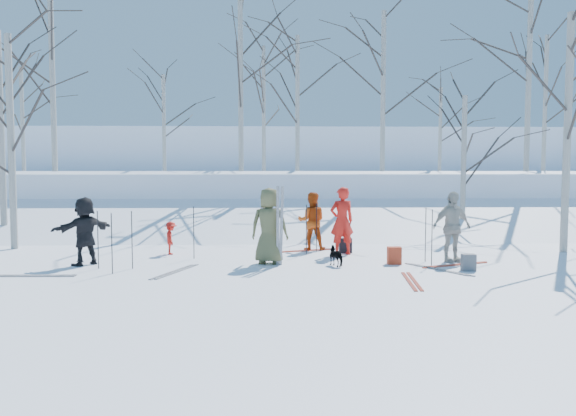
{
  "coord_description": "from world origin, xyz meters",
  "views": [
    {
      "loc": [
        -0.45,
        -12.84,
        2.3
      ],
      "look_at": [
        0.0,
        1.5,
        1.3
      ],
      "focal_mm": 35.0,
      "sensor_mm": 36.0,
      "label": 1
    }
  ],
  "objects_px": {
    "skier_red_seated": "(171,238)",
    "dog": "(337,256)",
    "skier_cream_east": "(452,227)",
    "skier_olive_center": "(269,226)",
    "backpack_dark": "(345,245)",
    "backpack_red": "(394,255)",
    "backpack_grey": "(469,262)",
    "skier_grey_west": "(85,231)",
    "skier_red_north": "(342,221)",
    "skier_redor_behind": "(312,221)"
  },
  "relations": [
    {
      "from": "dog",
      "to": "backpack_grey",
      "type": "height_order",
      "value": "dog"
    },
    {
      "from": "dog",
      "to": "backpack_grey",
      "type": "distance_m",
      "value": 2.99
    },
    {
      "from": "skier_redor_behind",
      "to": "skier_red_seated",
      "type": "distance_m",
      "value": 3.95
    },
    {
      "from": "dog",
      "to": "backpack_grey",
      "type": "xyz_separation_m",
      "value": [
        2.9,
        -0.75,
        -0.05
      ]
    },
    {
      "from": "backpack_dark",
      "to": "skier_redor_behind",
      "type": "bearing_deg",
      "value": 146.83
    },
    {
      "from": "skier_redor_behind",
      "to": "skier_grey_west",
      "type": "relative_size",
      "value": 1.0
    },
    {
      "from": "skier_redor_behind",
      "to": "skier_olive_center",
      "type": "bearing_deg",
      "value": 68.14
    },
    {
      "from": "skier_red_seated",
      "to": "backpack_red",
      "type": "relative_size",
      "value": 2.11
    },
    {
      "from": "skier_cream_east",
      "to": "backpack_red",
      "type": "xyz_separation_m",
      "value": [
        -1.48,
        -0.28,
        -0.66
      ]
    },
    {
      "from": "skier_redor_behind",
      "to": "backpack_grey",
      "type": "height_order",
      "value": "skier_redor_behind"
    },
    {
      "from": "skier_red_north",
      "to": "skier_red_seated",
      "type": "xyz_separation_m",
      "value": [
        -4.6,
        0.17,
        -0.47
      ]
    },
    {
      "from": "skier_red_north",
      "to": "backpack_grey",
      "type": "xyz_separation_m",
      "value": [
        2.57,
        -2.49,
        -0.72
      ]
    },
    {
      "from": "skier_red_seated",
      "to": "dog",
      "type": "height_order",
      "value": "skier_red_seated"
    },
    {
      "from": "skier_grey_west",
      "to": "backpack_grey",
      "type": "xyz_separation_m",
      "value": [
        8.93,
        -1.06,
        -0.63
      ]
    },
    {
      "from": "skier_olive_center",
      "to": "skier_red_north",
      "type": "xyz_separation_m",
      "value": [
        1.94,
        1.4,
        -0.02
      ]
    },
    {
      "from": "skier_cream_east",
      "to": "dog",
      "type": "relative_size",
      "value": 3.08
    },
    {
      "from": "skier_grey_west",
      "to": "backpack_grey",
      "type": "relative_size",
      "value": 4.31
    },
    {
      "from": "dog",
      "to": "skier_olive_center",
      "type": "bearing_deg",
      "value": -41.74
    },
    {
      "from": "skier_red_north",
      "to": "dog",
      "type": "relative_size",
      "value": 3.2
    },
    {
      "from": "skier_olive_center",
      "to": "dog",
      "type": "xyz_separation_m",
      "value": [
        1.61,
        -0.34,
        -0.69
      ]
    },
    {
      "from": "backpack_grey",
      "to": "skier_grey_west",
      "type": "bearing_deg",
      "value": 173.22
    },
    {
      "from": "skier_red_seated",
      "to": "backpack_dark",
      "type": "relative_size",
      "value": 2.22
    },
    {
      "from": "skier_cream_east",
      "to": "backpack_grey",
      "type": "bearing_deg",
      "value": -105.2
    },
    {
      "from": "skier_redor_behind",
      "to": "backpack_dark",
      "type": "distance_m",
      "value": 1.23
    },
    {
      "from": "backpack_red",
      "to": "backpack_grey",
      "type": "relative_size",
      "value": 1.11
    },
    {
      "from": "skier_redor_behind",
      "to": "backpack_red",
      "type": "distance_m",
      "value": 3.14
    },
    {
      "from": "dog",
      "to": "backpack_dark",
      "type": "xyz_separation_m",
      "value": [
        0.48,
        2.09,
        -0.04
      ]
    },
    {
      "from": "skier_olive_center",
      "to": "skier_red_seated",
      "type": "bearing_deg",
      "value": -19.34
    },
    {
      "from": "skier_redor_behind",
      "to": "skier_red_seated",
      "type": "height_order",
      "value": "skier_redor_behind"
    },
    {
      "from": "skier_grey_west",
      "to": "dog",
      "type": "distance_m",
      "value": 6.07
    },
    {
      "from": "backpack_grey",
      "to": "skier_redor_behind",
      "type": "bearing_deg",
      "value": 134.05
    },
    {
      "from": "skier_cream_east",
      "to": "backpack_grey",
      "type": "height_order",
      "value": "skier_cream_east"
    },
    {
      "from": "skier_olive_center",
      "to": "skier_redor_behind",
      "type": "xyz_separation_m",
      "value": [
        1.2,
        2.33,
        -0.11
      ]
    },
    {
      "from": "skier_grey_west",
      "to": "backpack_red",
      "type": "distance_m",
      "value": 7.47
    },
    {
      "from": "skier_red_seated",
      "to": "backpack_red",
      "type": "bearing_deg",
      "value": -119.05
    },
    {
      "from": "dog",
      "to": "skier_grey_west",
      "type": "bearing_deg",
      "value": -32.84
    },
    {
      "from": "skier_red_seated",
      "to": "skier_cream_east",
      "type": "bearing_deg",
      "value": -113.59
    },
    {
      "from": "skier_olive_center",
      "to": "backpack_grey",
      "type": "distance_m",
      "value": 4.7
    },
    {
      "from": "skier_cream_east",
      "to": "backpack_dark",
      "type": "distance_m",
      "value": 2.99
    },
    {
      "from": "skier_red_seated",
      "to": "dog",
      "type": "relative_size",
      "value": 1.56
    },
    {
      "from": "skier_red_north",
      "to": "backpack_red",
      "type": "bearing_deg",
      "value": 111.29
    },
    {
      "from": "backpack_red",
      "to": "skier_redor_behind",
      "type": "bearing_deg",
      "value": 126.31
    },
    {
      "from": "dog",
      "to": "backpack_red",
      "type": "distance_m",
      "value": 1.43
    },
    {
      "from": "skier_grey_west",
      "to": "backpack_red",
      "type": "bearing_deg",
      "value": 131.4
    },
    {
      "from": "skier_olive_center",
      "to": "backpack_dark",
      "type": "relative_size",
      "value": 4.63
    },
    {
      "from": "skier_olive_center",
      "to": "dog",
      "type": "bearing_deg",
      "value": 179.41
    },
    {
      "from": "skier_redor_behind",
      "to": "backpack_red",
      "type": "relative_size",
      "value": 3.91
    },
    {
      "from": "skier_olive_center",
      "to": "backpack_dark",
      "type": "xyz_separation_m",
      "value": [
        2.09,
        1.75,
        -0.73
      ]
    },
    {
      "from": "backpack_red",
      "to": "backpack_grey",
      "type": "distance_m",
      "value": 1.75
    },
    {
      "from": "backpack_grey",
      "to": "backpack_dark",
      "type": "bearing_deg",
      "value": 130.43
    }
  ]
}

